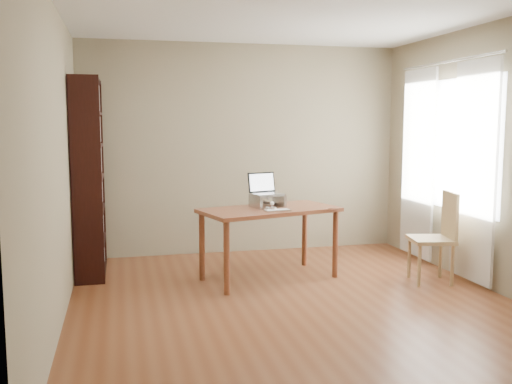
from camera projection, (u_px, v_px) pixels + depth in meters
name	position (u px, v px, depth m)	size (l,w,h in m)	color
room	(301.00, 161.00, 4.99)	(4.04, 4.54, 2.64)	brown
bookshelf	(89.00, 178.00, 6.07)	(0.30, 0.90, 2.10)	black
curtains	(444.00, 165.00, 6.20)	(0.03, 1.90, 2.25)	white
desk	(269.00, 217.00, 5.93)	(1.54, 1.05, 0.75)	brown
laptop_stand	(267.00, 199.00, 5.99)	(0.32, 0.25, 0.13)	silver
laptop	(266.00, 189.00, 6.03)	(0.36, 0.34, 0.22)	silver
keyboard	(277.00, 210.00, 5.71)	(0.27, 0.14, 0.02)	silver
coaster	(334.00, 209.00, 5.85)	(0.11, 0.11, 0.01)	#582F1E
cat	(265.00, 201.00, 6.02)	(0.24, 0.47, 0.14)	#423834
chair	(438.00, 234.00, 5.84)	(0.49, 0.49, 0.93)	tan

